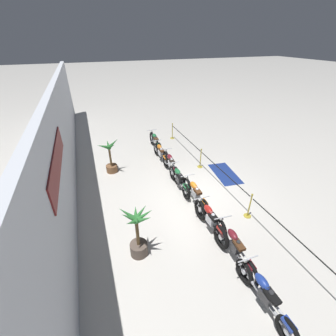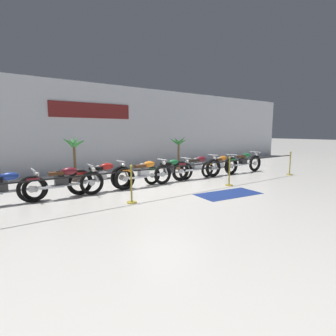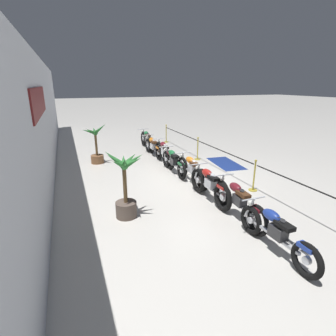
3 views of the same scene
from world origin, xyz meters
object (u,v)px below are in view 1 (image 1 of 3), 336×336
(motorcycle_green_7, at_px, (155,142))
(floor_banner, at_px, (225,173))
(motorcycle_red_2, at_px, (210,220))
(motorcycle_maroon_5, at_px, (171,165))
(motorcycle_orange_6, at_px, (161,153))
(potted_palm_left_of_row, at_px, (138,234))
(stanchion_far_left, at_px, (245,195))
(stanchion_mid_left, at_px, (249,209))
(motorcycle_orange_3, at_px, (195,194))
(motorcycle_blue_0, at_px, (264,295))
(potted_palm_right_of_row, at_px, (111,159))
(motorcycle_maroon_1, at_px, (234,246))
(stanchion_far_right, at_px, (172,133))
(motorcycle_green_4, at_px, (179,179))
(stanchion_mid_right, at_px, (200,161))

(motorcycle_green_7, xyz_separation_m, floor_banner, (-3.80, -2.42, -0.48))
(motorcycle_red_2, distance_m, motorcycle_maroon_5, 4.06)
(motorcycle_orange_6, bearing_deg, potted_palm_left_of_row, 155.31)
(stanchion_far_left, bearing_deg, stanchion_mid_left, 180.00)
(motorcycle_orange_3, bearing_deg, motorcycle_blue_0, 177.53)
(potted_palm_right_of_row, xyz_separation_m, stanchion_far_left, (-4.69, -4.37, 0.05))
(motorcycle_red_2, height_order, motorcycle_maroon_5, motorcycle_red_2)
(motorcycle_red_2, height_order, potted_palm_right_of_row, potted_palm_right_of_row)
(motorcycle_maroon_5, relative_size, floor_banner, 1.22)
(motorcycle_maroon_1, height_order, stanchion_mid_left, stanchion_mid_left)
(motorcycle_red_2, relative_size, motorcycle_maroon_5, 0.88)
(motorcycle_orange_3, bearing_deg, motorcycle_red_2, 173.71)
(motorcycle_maroon_1, xyz_separation_m, potted_palm_left_of_row, (1.12, 2.66, 0.35))
(potted_palm_left_of_row, bearing_deg, stanchion_far_right, -27.32)
(motorcycle_green_7, height_order, potted_palm_right_of_row, potted_palm_right_of_row)
(motorcycle_green_4, relative_size, potted_palm_left_of_row, 1.24)
(motorcycle_red_2, xyz_separation_m, motorcycle_orange_6, (5.45, -0.03, -0.02))
(motorcycle_red_2, distance_m, motorcycle_green_7, 6.87)
(motorcycle_maroon_1, bearing_deg, motorcycle_orange_6, 0.95)
(motorcycle_blue_0, distance_m, stanchion_far_left, 3.67)
(motorcycle_blue_0, distance_m, potted_palm_left_of_row, 3.64)
(motorcycle_maroon_5, relative_size, potted_palm_left_of_row, 1.36)
(stanchion_mid_left, xyz_separation_m, stanchion_far_right, (7.99, 0.00, 0.00))
(floor_banner, bearing_deg, potted_palm_left_of_row, 128.44)
(motorcycle_orange_3, relative_size, stanchion_mid_right, 2.17)
(potted_palm_right_of_row, distance_m, stanchion_far_right, 5.28)
(motorcycle_red_2, distance_m, stanchion_mid_right, 4.44)
(motorcycle_green_4, bearing_deg, stanchion_mid_right, -52.40)
(motorcycle_maroon_1, xyz_separation_m, stanchion_far_right, (9.35, -1.59, -0.12))
(motorcycle_red_2, relative_size, potted_palm_left_of_row, 1.20)
(potted_palm_right_of_row, relative_size, stanchion_mid_left, 1.66)
(motorcycle_orange_6, relative_size, stanchion_mid_left, 2.13)
(stanchion_mid_right, bearing_deg, motorcycle_maroon_5, 91.15)
(motorcycle_blue_0, bearing_deg, motorcycle_green_7, -1.15)
(motorcycle_green_7, height_order, stanchion_far_right, stanchion_far_right)
(potted_palm_left_of_row, distance_m, stanchion_far_right, 9.28)
(motorcycle_green_7, relative_size, stanchion_mid_right, 2.33)
(motorcycle_blue_0, relative_size, stanchion_mid_right, 2.12)
(motorcycle_maroon_1, bearing_deg, potted_palm_left_of_row, 67.29)
(stanchion_far_left, height_order, stanchion_mid_right, same)
(motorcycle_green_7, height_order, stanchion_mid_right, stanchion_mid_right)
(motorcycle_orange_3, xyz_separation_m, floor_banner, (1.57, -2.43, -0.47))
(motorcycle_maroon_5, bearing_deg, potted_palm_right_of_row, 67.48)
(potted_palm_right_of_row, bearing_deg, motorcycle_green_7, -59.10)
(motorcycle_maroon_5, bearing_deg, motorcycle_orange_3, -178.26)
(motorcycle_maroon_1, xyz_separation_m, motorcycle_green_4, (3.96, 0.17, -0.02))
(motorcycle_red_2, relative_size, motorcycle_green_7, 0.90)
(motorcycle_red_2, height_order, stanchion_mid_right, stanchion_mid_right)
(motorcycle_orange_3, distance_m, stanchion_far_left, 1.88)
(motorcycle_blue_0, bearing_deg, potted_palm_left_of_row, 43.88)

